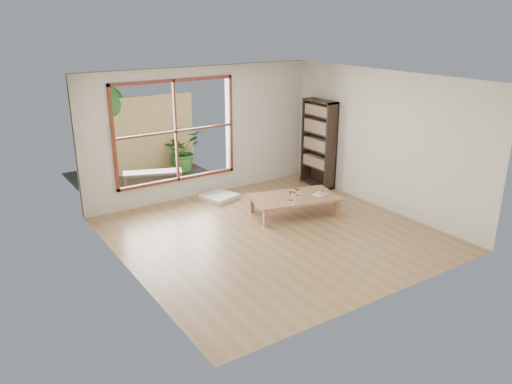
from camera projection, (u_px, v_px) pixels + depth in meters
ground at (272, 233)px, 8.53m from camera, size 5.00×5.00×0.00m
low_table at (294, 198)px, 9.27m from camera, size 1.74×1.23×0.34m
floor_cushion at (219, 197)px, 10.13m from camera, size 0.76×0.76×0.09m
bookshelf at (319, 144)px, 10.68m from camera, size 0.30×0.84×1.86m
glass_tall at (291, 196)px, 9.06m from camera, size 0.08×0.08×0.15m
glass_mid at (298, 193)px, 9.30m from camera, size 0.07×0.07×0.11m
glass_short at (295, 191)px, 9.43m from camera, size 0.07×0.07×0.09m
glass_small at (294, 195)px, 9.22m from camera, size 0.06×0.06×0.07m
food_tray at (321, 193)px, 9.36m from camera, size 0.31×0.26×0.08m
deck at (157, 184)px, 11.02m from camera, size 2.80×2.00×0.05m
garden_bench at (153, 174)px, 10.55m from camera, size 1.26×0.75×0.38m
bamboo_fence at (138, 136)px, 11.50m from camera, size 2.80×0.06×1.80m
shrub_right at (182, 151)px, 11.79m from camera, size 1.08×1.02×0.95m
shrub_left at (102, 162)px, 10.89m from camera, size 0.63×0.57×0.97m
garden_tree at (101, 105)px, 11.15m from camera, size 1.04×0.85×2.22m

